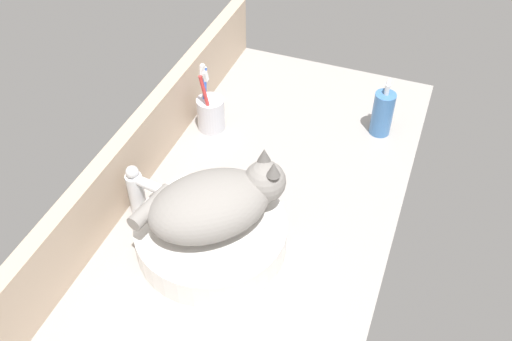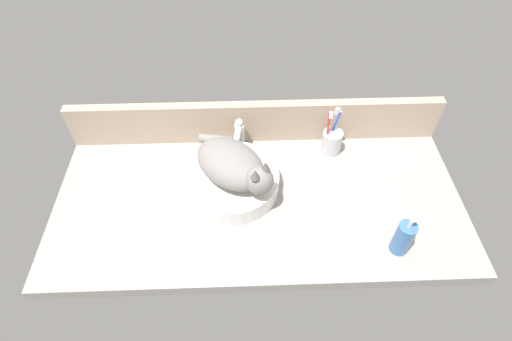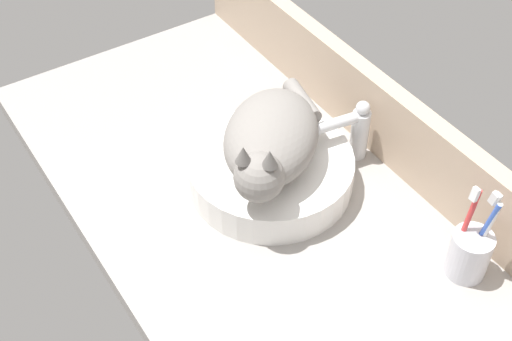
{
  "view_description": "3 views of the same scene",
  "coord_description": "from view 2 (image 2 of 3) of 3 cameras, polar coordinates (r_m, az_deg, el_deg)",
  "views": [
    {
      "loc": [
        -77.38,
        -30.95,
        94.75
      ],
      "look_at": [
        5.0,
        0.33,
        10.95
      ],
      "focal_mm": 40.0,
      "sensor_mm": 36.0,
      "label": 1
    },
    {
      "loc": [
        -3.68,
        -79.93,
        104.9
      ],
      "look_at": [
        -0.79,
        1.93,
        11.83
      ],
      "focal_mm": 28.0,
      "sensor_mm": 36.0,
      "label": 2
    },
    {
      "loc": [
        70.68,
        -50.18,
        98.35
      ],
      "look_at": [
        -3.18,
        -1.99,
        11.74
      ],
      "focal_mm": 50.0,
      "sensor_mm": 36.0,
      "label": 3
    }
  ],
  "objects": [
    {
      "name": "cat",
      "position": [
        1.25,
        -3.23,
        0.81
      ],
      "size": [
        29.66,
        29.73,
        14.0
      ],
      "color": "gray",
      "rests_on": "sink_basin"
    },
    {
      "name": "toothbrush_cup",
      "position": [
        1.45,
        10.76,
        4.21
      ],
      "size": [
        7.04,
        7.04,
        18.69
      ],
      "color": "silver",
      "rests_on": "ground_plane"
    },
    {
      "name": "sink_basin",
      "position": [
        1.33,
        -3.51,
        -1.53
      ],
      "size": [
        31.54,
        31.54,
        6.57
      ],
      "primitive_type": "cylinder",
      "color": "white",
      "rests_on": "ground_plane"
    },
    {
      "name": "faucet",
      "position": [
        1.42,
        -2.44,
        5.11
      ],
      "size": [
        4.4,
        11.85,
        13.6
      ],
      "color": "silver",
      "rests_on": "ground_plane"
    },
    {
      "name": "soap_dispenser",
      "position": [
        1.24,
        20.29,
        -9.0
      ],
      "size": [
        5.32,
        5.32,
        15.2
      ],
      "color": "#3F72B2",
      "rests_on": "ground_plane"
    },
    {
      "name": "backsplash_panel",
      "position": [
        1.46,
        -0.06,
        7.01
      ],
      "size": [
        133.42,
        3.6,
        16.27
      ],
      "primitive_type": "cube",
      "color": "tan",
      "rests_on": "ground_plane"
    },
    {
      "name": "ground_plane",
      "position": [
        1.34,
        0.37,
        -4.54
      ],
      "size": [
        133.42,
        61.27,
        4.0
      ],
      "primitive_type": "cube",
      "color": "#9E9993"
    }
  ]
}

